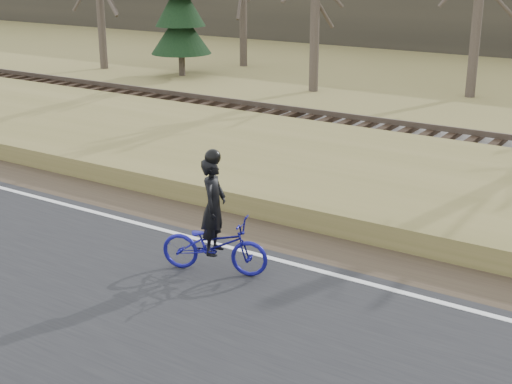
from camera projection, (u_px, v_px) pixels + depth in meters
The scene contains 8 objects.
ground at pixel (22, 200), 15.42m from camera, with size 120.00×120.00×0.00m, color olive.
edge_line at pixel (29, 195), 15.56m from camera, with size 120.00×0.12×0.01m, color silver.
shoulder at pixel (64, 185), 16.37m from camera, with size 120.00×1.60×0.04m, color #473A2B.
embankment at pixel (150, 148), 18.69m from camera, with size 120.00×5.00×0.44m, color olive.
ballast at pixel (232, 121), 21.71m from camera, with size 120.00×3.00×0.45m, color slate.
railroad at pixel (232, 111), 21.62m from camera, with size 120.00×2.40×0.29m.
cyclist at pixel (214, 235), 11.64m from camera, with size 1.91×1.15×2.11m.
conifer at pixel (180, 5), 30.13m from camera, with size 2.60×2.60×6.30m.
Camera 1 is at (12.18, -9.46, 5.10)m, focal length 50.00 mm.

